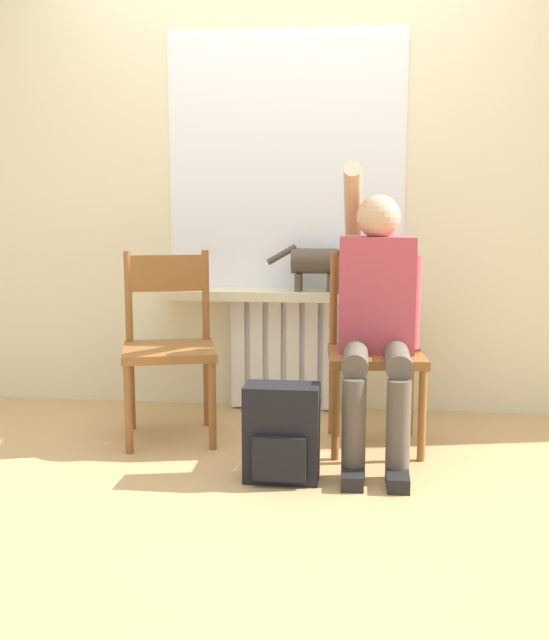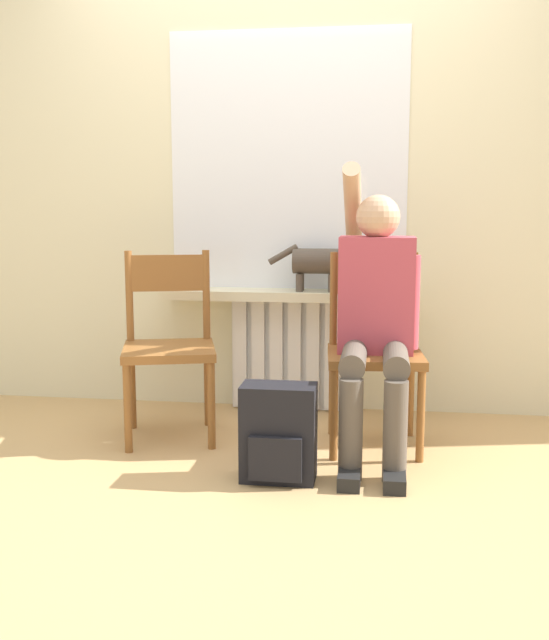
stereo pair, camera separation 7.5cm
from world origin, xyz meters
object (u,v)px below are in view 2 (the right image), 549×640
(chair_right, at_px, (374,348))
(backpack, at_px, (278,434))
(chair_left, at_px, (169,343))
(person, at_px, (376,311))
(cat, at_px, (319,262))

(chair_right, relative_size, backpack, 2.24)
(chair_left, xyz_separation_m, backpack, (0.61, -0.52, -0.27))
(chair_right, bearing_deg, person, -93.01)
(chair_left, xyz_separation_m, chair_right, (0.98, 0.00, 0.00))
(chair_right, relative_size, cat, 2.00)
(person, xyz_separation_m, cat, (-0.30, 0.59, 0.17))
(person, bearing_deg, cat, 117.14)
(person, bearing_deg, chair_left, 173.18)
(backpack, bearing_deg, chair_right, 53.89)
(person, height_order, cat, person)
(cat, distance_m, backpack, 1.18)
(chair_left, distance_m, cat, 0.91)
(chair_left, bearing_deg, person, -22.62)
(chair_right, bearing_deg, cat, 117.77)
(chair_left, bearing_deg, cat, 18.93)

